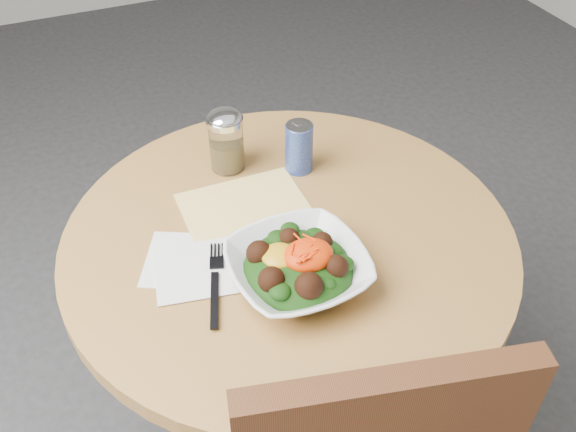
# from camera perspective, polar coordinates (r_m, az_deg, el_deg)

# --- Properties ---
(ground) EXTENTS (6.00, 6.00, 0.00)m
(ground) POSITION_cam_1_polar(r_m,az_deg,el_deg) (1.87, 0.06, -18.58)
(ground) COLOR #2C2C2E
(ground) RESTS_ON ground
(table) EXTENTS (0.90, 0.90, 0.75)m
(table) POSITION_cam_1_polar(r_m,az_deg,el_deg) (1.42, 0.07, -7.34)
(table) COLOR black
(table) RESTS_ON ground
(cloth_napkin) EXTENTS (0.26, 0.24, 0.00)m
(cloth_napkin) POSITION_cam_1_polar(r_m,az_deg,el_deg) (1.32, -3.55, 0.22)
(cloth_napkin) COLOR yellow
(cloth_napkin) RESTS_ON table
(paper_napkins) EXTENTS (0.20, 0.22, 0.00)m
(paper_napkins) POSITION_cam_1_polar(r_m,az_deg,el_deg) (1.22, -8.70, -4.32)
(paper_napkins) COLOR white
(paper_napkins) RESTS_ON table
(salad_bowl) EXTENTS (0.26, 0.26, 0.09)m
(salad_bowl) POSITION_cam_1_polar(r_m,az_deg,el_deg) (1.16, 0.89, -4.60)
(salad_bowl) COLOR white
(salad_bowl) RESTS_ON table
(fork) EXTENTS (0.09, 0.20, 0.00)m
(fork) POSITION_cam_1_polar(r_m,az_deg,el_deg) (1.18, -6.46, -5.75)
(fork) COLOR black
(fork) RESTS_ON table
(spice_shaker) EXTENTS (0.08, 0.08, 0.14)m
(spice_shaker) POSITION_cam_1_polar(r_m,az_deg,el_deg) (1.40, -5.51, 6.65)
(spice_shaker) COLOR silver
(spice_shaker) RESTS_ON table
(beverage_can) EXTENTS (0.06, 0.06, 0.12)m
(beverage_can) POSITION_cam_1_polar(r_m,az_deg,el_deg) (1.40, 0.98, 6.14)
(beverage_can) COLOR #0D1F93
(beverage_can) RESTS_ON table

